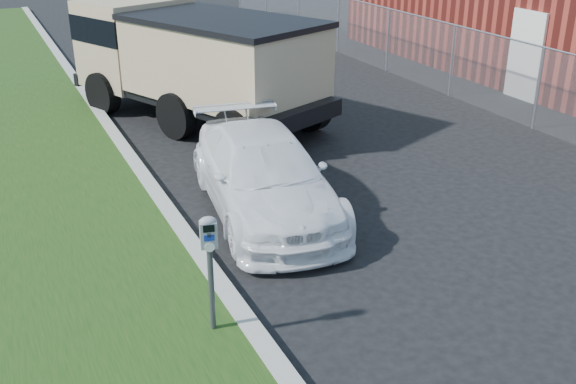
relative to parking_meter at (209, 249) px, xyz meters
name	(u,v)px	position (x,y,z in m)	size (l,w,h in m)	color
ground	(410,267)	(3.00, 0.40, -1.16)	(120.00, 120.00, 0.00)	black
chainlink_fence	(454,47)	(9.00, 7.40, 0.10)	(0.06, 30.06, 30.00)	slate
parking_meter	(209,249)	(0.00, 0.00, 0.00)	(0.22, 0.17, 1.42)	#3F4247
white_wagon	(263,174)	(1.88, 2.96, -0.52)	(1.80, 4.42, 1.28)	white
dump_truck	(190,57)	(2.37, 8.30, 0.26)	(4.71, 6.83, 2.53)	black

